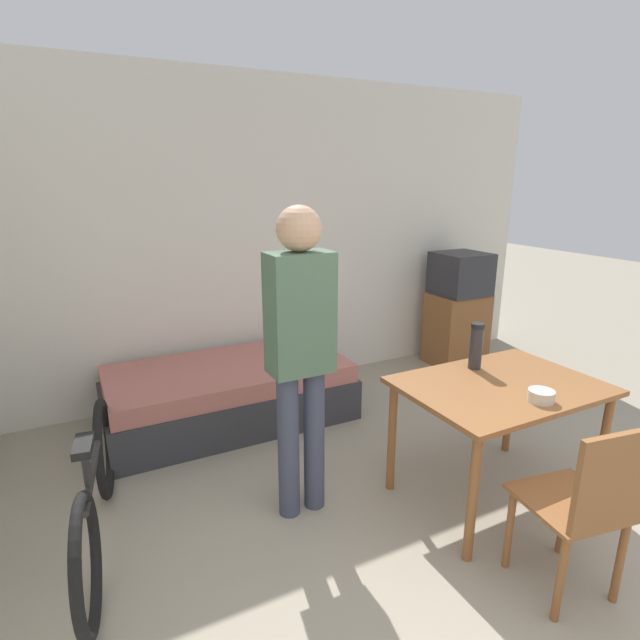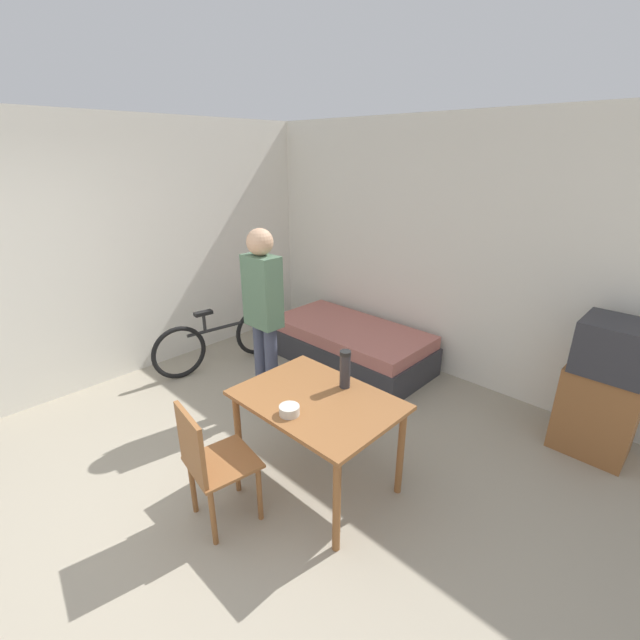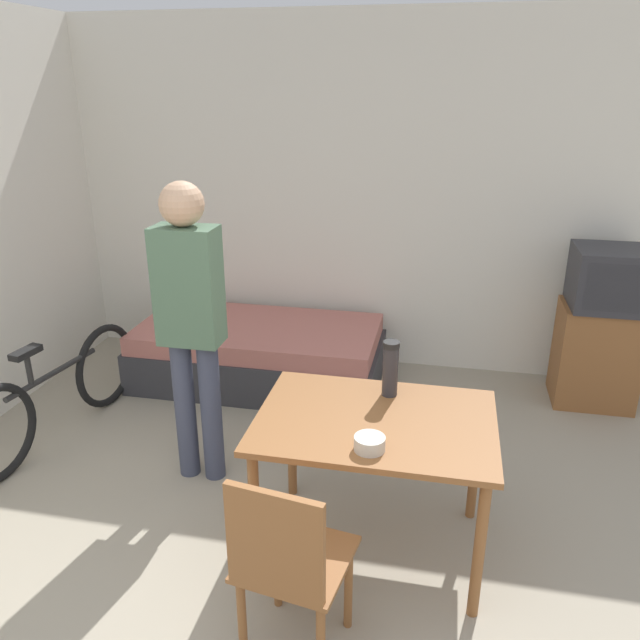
# 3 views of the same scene
# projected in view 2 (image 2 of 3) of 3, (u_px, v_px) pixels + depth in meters

# --- Properties ---
(ground_plane) EXTENTS (20.00, 20.00, 0.00)m
(ground_plane) POSITION_uv_depth(u_px,v_px,m) (149.00, 540.00, 2.77)
(ground_plane) COLOR #9E937F
(wall_back) EXTENTS (5.61, 0.06, 2.70)m
(wall_back) POSITION_uv_depth(u_px,v_px,m) (437.00, 251.00, 4.54)
(wall_back) COLOR silver
(wall_back) RESTS_ON ground_plane
(wall_left) EXTENTS (0.06, 4.37, 2.70)m
(wall_left) POSITION_uv_depth(u_px,v_px,m) (178.00, 244.00, 4.90)
(wall_left) COLOR silver
(wall_left) RESTS_ON ground_plane
(daybed) EXTENTS (1.87, 0.94, 0.46)m
(daybed) POSITION_uv_depth(u_px,v_px,m) (350.00, 345.00, 5.01)
(daybed) COLOR #333338
(daybed) RESTS_ON ground_plane
(tv) EXTENTS (0.55, 0.47, 1.15)m
(tv) POSITION_uv_depth(u_px,v_px,m) (603.00, 389.00, 3.40)
(tv) COLOR brown
(tv) RESTS_ON ground_plane
(dining_table) EXTENTS (1.11, 0.80, 0.74)m
(dining_table) POSITION_uv_depth(u_px,v_px,m) (317.00, 409.00, 3.02)
(dining_table) COLOR brown
(dining_table) RESTS_ON ground_plane
(wooden_chair) EXTENTS (0.47, 0.47, 0.89)m
(wooden_chair) POSITION_uv_depth(u_px,v_px,m) (209.00, 461.00, 2.72)
(wooden_chair) COLOR brown
(wooden_chair) RESTS_ON ground_plane
(bicycle) EXTENTS (0.28, 1.58, 0.71)m
(bicycle) POSITION_uv_depth(u_px,v_px,m) (221.00, 340.00, 4.92)
(bicycle) COLOR black
(bicycle) RESTS_ON ground_plane
(person_standing) EXTENTS (0.34, 0.23, 1.74)m
(person_standing) POSITION_uv_depth(u_px,v_px,m) (263.00, 308.00, 3.84)
(person_standing) COLOR #3D4256
(person_standing) RESTS_ON ground_plane
(thermos_flask) EXTENTS (0.08, 0.08, 0.29)m
(thermos_flask) POSITION_uv_depth(u_px,v_px,m) (345.00, 368.00, 3.07)
(thermos_flask) COLOR #2D2D33
(thermos_flask) RESTS_ON dining_table
(mate_bowl) EXTENTS (0.14, 0.14, 0.06)m
(mate_bowl) POSITION_uv_depth(u_px,v_px,m) (289.00, 410.00, 2.79)
(mate_bowl) COLOR beige
(mate_bowl) RESTS_ON dining_table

